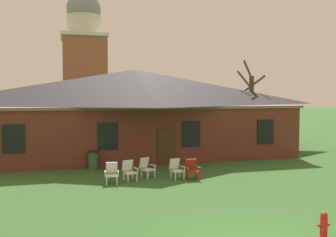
# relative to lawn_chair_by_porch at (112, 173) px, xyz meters

# --- Properties ---
(brick_building) EXTENTS (20.20, 10.40, 5.79)m
(brick_building) POSITION_rel_lawn_chair_by_porch_xyz_m (2.67, 8.89, 2.45)
(brick_building) COLOR brown
(brick_building) RESTS_ON ground
(dome_tower) EXTENTS (5.18, 5.18, 16.56)m
(dome_tower) POSITION_rel_lawn_chair_by_porch_xyz_m (0.22, 27.60, 6.97)
(dome_tower) COLOR #93563D
(dome_tower) RESTS_ON ground
(lawn_chair_by_porch) EXTENTS (0.69, 0.73, 0.96)m
(lawn_chair_by_porch) POSITION_rel_lawn_chair_by_porch_xyz_m (0.00, 0.00, 0.00)
(lawn_chair_by_porch) COLOR white
(lawn_chair_by_porch) RESTS_ON ground
(lawn_chair_near_door) EXTENTS (0.74, 0.79, 0.96)m
(lawn_chair_near_door) POSITION_rel_lawn_chair_by_porch_xyz_m (0.86, 0.36, 0.00)
(lawn_chair_near_door) COLOR white
(lawn_chair_near_door) RESTS_ON ground
(lawn_chair_left_end) EXTENTS (0.82, 0.85, 0.96)m
(lawn_chair_left_end) POSITION_rel_lawn_chair_by_porch_xyz_m (1.80, 0.87, 0.00)
(lawn_chair_left_end) COLOR silver
(lawn_chair_left_end) RESTS_ON ground
(lawn_chair_middle) EXTENTS (0.72, 0.77, 0.96)m
(lawn_chair_middle) POSITION_rel_lawn_chair_by_porch_xyz_m (3.12, 0.19, 0.00)
(lawn_chair_middle) COLOR white
(lawn_chair_middle) RESTS_ON ground
(lawn_chair_right_end) EXTENTS (0.66, 0.68, 0.96)m
(lawn_chair_right_end) POSITION_rel_lawn_chair_by_porch_xyz_m (3.82, -0.10, 0.00)
(lawn_chair_right_end) COLOR maroon
(lawn_chair_right_end) RESTS_ON ground
(bare_tree_beside_building) EXTENTS (2.23, 2.21, 6.68)m
(bare_tree_beside_building) POSITION_rel_lawn_chair_by_porch_xyz_m (11.72, 9.26, 2.73)
(bare_tree_beside_building) COLOR brown
(bare_tree_beside_building) RESTS_ON ground
(fire_hydrant) EXTENTS (0.36, 0.28, 0.79)m
(fire_hydrant) POSITION_rel_lawn_chair_by_porch_xyz_m (4.87, -8.34, -0.12)
(fire_hydrant) COLOR red
(fire_hydrant) RESTS_ON ground
(trash_bin) EXTENTS (0.56, 0.56, 0.98)m
(trash_bin) POSITION_rel_lawn_chair_by_porch_xyz_m (-0.58, 3.59, -0.00)
(trash_bin) COLOR #335638
(trash_bin) RESTS_ON ground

